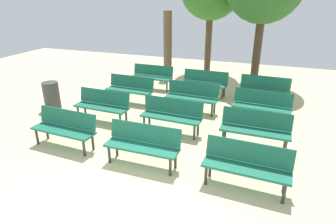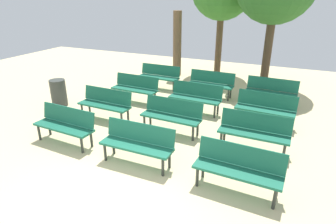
# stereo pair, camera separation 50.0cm
# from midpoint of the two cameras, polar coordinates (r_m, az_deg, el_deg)

# --- Properties ---
(ground_plane) EXTENTS (24.00, 24.00, 0.00)m
(ground_plane) POSITION_cam_midpoint_polar(r_m,az_deg,el_deg) (5.34, -15.35, -18.25)
(ground_plane) COLOR beige
(bench_r0_c0) EXTENTS (1.62, 0.57, 0.87)m
(bench_r0_c0) POSITION_cam_midpoint_polar(r_m,az_deg,el_deg) (7.27, -21.73, -2.74)
(bench_r0_c0) COLOR #19664C
(bench_r0_c0) RESTS_ON ground_plane
(bench_r0_c1) EXTENTS (1.60, 0.49, 0.87)m
(bench_r0_c1) POSITION_cam_midpoint_polar(r_m,az_deg,el_deg) (6.11, -7.37, -6.11)
(bench_r0_c1) COLOR #19664C
(bench_r0_c1) RESTS_ON ground_plane
(bench_r0_c2) EXTENTS (1.62, 0.56, 0.87)m
(bench_r0_c2) POSITION_cam_midpoint_polar(r_m,az_deg,el_deg) (5.51, 12.90, -10.00)
(bench_r0_c2) COLOR #19664C
(bench_r0_c2) RESTS_ON ground_plane
(bench_r1_c0) EXTENTS (1.61, 0.53, 0.87)m
(bench_r1_c0) POSITION_cam_midpoint_polar(r_m,az_deg,el_deg) (8.39, -14.59, 1.56)
(bench_r1_c0) COLOR #19664C
(bench_r1_c0) RESTS_ON ground_plane
(bench_r1_c1) EXTENTS (1.62, 0.55, 0.87)m
(bench_r1_c1) POSITION_cam_midpoint_polar(r_m,az_deg,el_deg) (7.46, -1.15, -0.38)
(bench_r1_c1) COLOR #19664C
(bench_r1_c1) RESTS_ON ground_plane
(bench_r1_c2) EXTENTS (1.60, 0.50, 0.87)m
(bench_r1_c2) POSITION_cam_midpoint_polar(r_m,az_deg,el_deg) (6.96, 15.07, -2.98)
(bench_r1_c2) COLOR #19664C
(bench_r1_c2) RESTS_ON ground_plane
(bench_r2_c0) EXTENTS (1.62, 0.54, 0.87)m
(bench_r2_c0) POSITION_cam_midpoint_polar(r_m,az_deg,el_deg) (9.67, -9.03, 4.82)
(bench_r2_c0) COLOR #19664C
(bench_r2_c0) RESTS_ON ground_plane
(bench_r2_c1) EXTENTS (1.62, 0.54, 0.87)m
(bench_r2_c1) POSITION_cam_midpoint_polar(r_m,az_deg,el_deg) (8.83, 3.22, 3.34)
(bench_r2_c1) COLOR #19664C
(bench_r2_c1) RESTS_ON ground_plane
(bench_r2_c2) EXTENTS (1.63, 0.58, 0.87)m
(bench_r2_c2) POSITION_cam_midpoint_polar(r_m,az_deg,el_deg) (8.44, 16.60, 1.45)
(bench_r2_c2) COLOR #19664C
(bench_r2_c2) RESTS_ON ground_plane
(bench_r3_c0) EXTENTS (1.61, 0.51, 0.87)m
(bench_r3_c0) POSITION_cam_midpoint_polar(r_m,az_deg,el_deg) (11.04, -4.50, 7.29)
(bench_r3_c0) COLOR #19664C
(bench_r3_c0) RESTS_ON ground_plane
(bench_r3_c1) EXTENTS (1.61, 0.52, 0.87)m
(bench_r3_c1) POSITION_cam_midpoint_polar(r_m,az_deg,el_deg) (10.27, 5.96, 6.04)
(bench_r3_c1) COLOR #19664C
(bench_r3_c1) RESTS_ON ground_plane
(bench_r3_c2) EXTENTS (1.62, 0.55, 0.87)m
(bench_r3_c2) POSITION_cam_midpoint_polar(r_m,az_deg,el_deg) (9.95, 17.30, 4.57)
(bench_r3_c2) COLOR #19664C
(bench_r3_c2) RESTS_ON ground_plane
(tree_1) EXTENTS (0.36, 0.36, 2.74)m
(tree_1) POSITION_cam_midpoint_polar(r_m,az_deg,el_deg) (12.71, -1.23, 13.40)
(tree_1) COLOR brown
(tree_1) RESTS_ON ground_plane
(trash_bin) EXTENTS (0.49, 0.49, 0.87)m
(trash_bin) POSITION_cam_midpoint_polar(r_m,az_deg,el_deg) (9.81, -23.54, 3.00)
(trash_bin) COLOR #383D38
(trash_bin) RESTS_ON ground_plane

